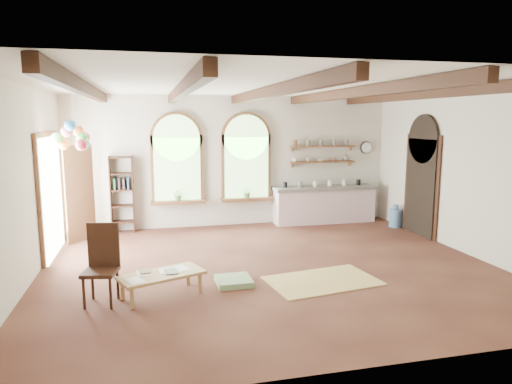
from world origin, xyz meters
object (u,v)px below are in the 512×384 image
object	(u,v)px
side_chair	(101,281)
balloon_cluster	(74,136)
coffee_table	(162,276)
kitchen_counter	(324,204)

from	to	relation	value
side_chair	balloon_cluster	world-z (taller)	balloon_cluster
balloon_cluster	coffee_table	bearing A→B (deg)	-58.81
side_chair	coffee_table	bearing A→B (deg)	5.27
kitchen_counter	side_chair	world-z (taller)	side_chair
side_chair	kitchen_counter	bearing A→B (deg)	39.57
kitchen_counter	balloon_cluster	world-z (taller)	balloon_cluster
balloon_cluster	side_chair	bearing A→B (deg)	-76.19
kitchen_counter	side_chair	bearing A→B (deg)	-140.43
kitchen_counter	balloon_cluster	size ratio (longest dim) A/B	2.36
kitchen_counter	coffee_table	bearing A→B (deg)	-135.77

